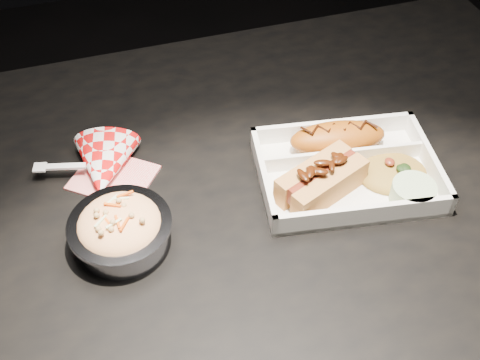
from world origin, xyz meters
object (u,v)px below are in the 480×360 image
food_tray (346,173)px  foil_coleslaw_cup (120,228)px  hotdog (321,179)px  napkin_fork (104,167)px  fried_pastry (338,138)px  dining_table (240,235)px

food_tray → foil_coleslaw_cup: bearing=-167.3°
food_tray → hotdog: bearing=-149.2°
hotdog → napkin_fork: size_ratio=0.78×
food_tray → napkin_fork: (-0.33, 0.11, 0.01)m
food_tray → fried_pastry: 0.06m
dining_table → foil_coleslaw_cup: bearing=-167.6°
fried_pastry → foil_coleslaw_cup: 0.34m
dining_table → food_tray: bearing=-5.6°
food_tray → hotdog: size_ratio=1.98×
food_tray → dining_table: bearing=-176.8°
napkin_fork → fried_pastry: bearing=4.9°
dining_table → hotdog: size_ratio=8.64×
foil_coleslaw_cup → napkin_fork: 0.13m
dining_table → hotdog: 0.17m
fried_pastry → hotdog: (-0.06, -0.07, 0.00)m
dining_table → napkin_fork: napkin_fork is taller
dining_table → hotdog: hotdog is taller
napkin_fork → hotdog: bearing=-10.5°
foil_coleslaw_cup → hotdog: bearing=0.6°
dining_table → foil_coleslaw_cup: size_ratio=9.05×
foil_coleslaw_cup → napkin_fork: (-0.00, 0.13, -0.01)m
food_tray → hotdog: (-0.05, -0.02, 0.02)m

